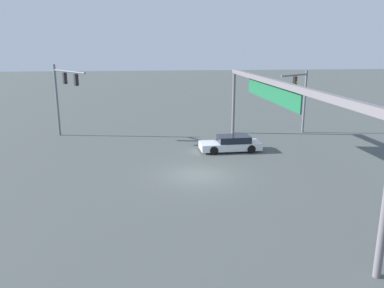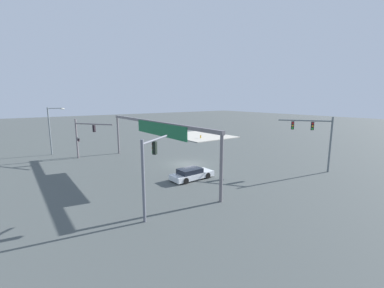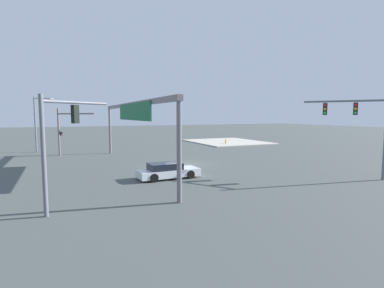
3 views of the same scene
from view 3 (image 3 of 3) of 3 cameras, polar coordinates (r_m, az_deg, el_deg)
ground_plane at (r=29.13m, az=-2.18°, el=-3.98°), size 217.31×217.31×0.00m
sidewalk_corner at (r=53.47m, az=6.74°, el=0.43°), size 14.05×11.79×0.15m
traffic_signal_near_corner at (r=15.92m, az=-24.38°, el=1.63°), size 2.58×3.40×5.81m
traffic_signal_opposite_side at (r=37.61m, az=-23.05°, el=3.40°), size 5.35×3.78×5.64m
traffic_signal_cross_street at (r=26.06m, az=29.85°, el=4.04°), size 4.87×3.52×6.43m
streetlamp_curved_arm at (r=43.50m, az=-27.58°, el=4.12°), size 0.48×2.38×7.17m
overhead_sign_gantry at (r=26.82m, az=-11.68°, el=6.01°), size 23.83×0.43×5.94m
sedan_car_approaching at (r=22.84m, az=-4.73°, el=-5.18°), size 2.03×4.76×1.21m
fire_hydrant_on_curb at (r=49.50m, az=6.51°, el=0.50°), size 0.33×0.22×0.71m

